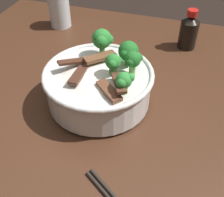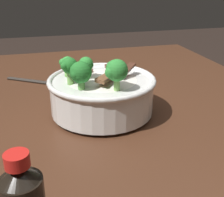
% 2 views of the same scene
% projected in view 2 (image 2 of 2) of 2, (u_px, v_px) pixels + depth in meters
% --- Properties ---
extents(dining_table, '(1.16, 1.07, 0.78)m').
position_uv_depth(dining_table, '(94.00, 130.00, 0.82)').
color(dining_table, '#472819').
rests_on(dining_table, ground).
extents(rice_bowl, '(0.26, 0.26, 0.16)m').
position_uv_depth(rice_bowl, '(101.00, 90.00, 0.69)').
color(rice_bowl, white).
rests_on(rice_bowl, dining_table).
extents(chopsticks_pair, '(0.14, 0.20, 0.01)m').
position_uv_depth(chopsticks_pair, '(39.00, 82.00, 0.92)').
color(chopsticks_pair, '#28231E').
rests_on(chopsticks_pair, dining_table).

